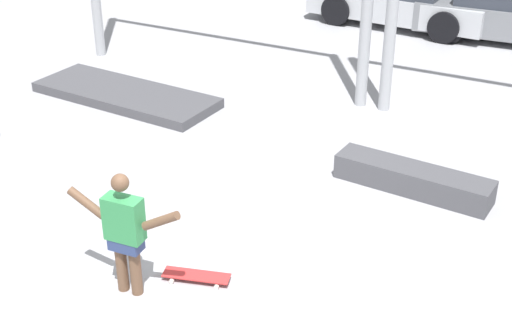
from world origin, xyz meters
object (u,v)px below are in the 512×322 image
(skateboarder, at_px, (125,230))
(skateboard, at_px, (196,276))
(grind_box, at_px, (413,179))
(manual_pad, at_px, (126,95))

(skateboarder, relative_size, skateboard, 1.85)
(skateboarder, xyz_separation_m, skateboard, (0.55, 0.51, -0.75))
(grind_box, bearing_deg, skateboarder, -119.99)
(skateboard, relative_size, manual_pad, 0.23)
(skateboard, xyz_separation_m, manual_pad, (-4.00, 3.98, 0.02))
(grind_box, height_order, manual_pad, grind_box)
(skateboard, xyz_separation_m, grind_box, (1.57, 3.17, 0.11))
(skateboard, bearing_deg, manual_pad, 118.90)
(skateboarder, bearing_deg, grind_box, 55.43)
(manual_pad, bearing_deg, skateboarder, -52.50)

